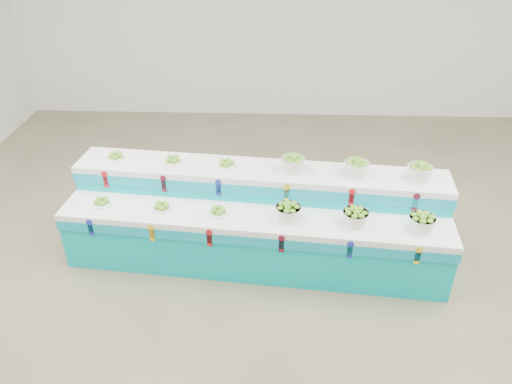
% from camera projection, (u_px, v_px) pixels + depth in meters
% --- Properties ---
extents(ground, '(10.00, 10.00, 0.00)m').
position_uv_depth(ground, '(297.00, 291.00, 5.30)').
color(ground, brown).
rests_on(ground, ground).
extents(back_wall, '(10.00, 0.00, 10.00)m').
position_uv_depth(back_wall, '(293.00, 7.00, 8.53)').
color(back_wall, silver).
rests_on(back_wall, ground).
extents(display_stand, '(4.35, 1.52, 1.02)m').
position_uv_depth(display_stand, '(256.00, 219.00, 5.58)').
color(display_stand, '#02B7BF').
rests_on(display_stand, ground).
extents(plate_lower_left, '(0.24, 0.24, 0.09)m').
position_uv_depth(plate_lower_left, '(102.00, 201.00, 5.42)').
color(plate_lower_left, white).
rests_on(plate_lower_left, display_stand).
extents(plate_lower_mid, '(0.24, 0.24, 0.09)m').
position_uv_depth(plate_lower_mid, '(162.00, 206.00, 5.34)').
color(plate_lower_mid, white).
rests_on(plate_lower_mid, display_stand).
extents(plate_lower_right, '(0.24, 0.24, 0.09)m').
position_uv_depth(plate_lower_right, '(218.00, 210.00, 5.27)').
color(plate_lower_right, white).
rests_on(plate_lower_right, display_stand).
extents(basket_lower_left, '(0.30, 0.30, 0.20)m').
position_uv_depth(basket_lower_left, '(288.00, 211.00, 5.15)').
color(basket_lower_left, silver).
rests_on(basket_lower_left, display_stand).
extents(basket_lower_mid, '(0.30, 0.30, 0.20)m').
position_uv_depth(basket_lower_mid, '(355.00, 217.00, 5.06)').
color(basket_lower_mid, silver).
rests_on(basket_lower_mid, display_stand).
extents(basket_lower_right, '(0.30, 0.30, 0.20)m').
position_uv_depth(basket_lower_right, '(422.00, 222.00, 4.99)').
color(basket_lower_right, silver).
rests_on(basket_lower_right, display_stand).
extents(plate_upper_left, '(0.24, 0.24, 0.09)m').
position_uv_depth(plate_upper_left, '(116.00, 156.00, 5.71)').
color(plate_upper_left, white).
rests_on(plate_upper_left, display_stand).
extents(plate_upper_mid, '(0.24, 0.24, 0.09)m').
position_uv_depth(plate_upper_mid, '(173.00, 159.00, 5.63)').
color(plate_upper_mid, white).
rests_on(plate_upper_mid, display_stand).
extents(plate_upper_right, '(0.24, 0.24, 0.09)m').
position_uv_depth(plate_upper_right, '(226.00, 163.00, 5.56)').
color(plate_upper_right, white).
rests_on(plate_upper_right, display_stand).
extents(basket_upper_left, '(0.30, 0.30, 0.20)m').
position_uv_depth(basket_upper_left, '(293.00, 163.00, 5.44)').
color(basket_upper_left, silver).
rests_on(basket_upper_left, display_stand).
extents(basket_upper_mid, '(0.30, 0.30, 0.20)m').
position_uv_depth(basket_upper_mid, '(357.00, 167.00, 5.36)').
color(basket_upper_mid, silver).
rests_on(basket_upper_mid, display_stand).
extents(basket_upper_right, '(0.30, 0.30, 0.20)m').
position_uv_depth(basket_upper_right, '(419.00, 171.00, 5.28)').
color(basket_upper_right, silver).
rests_on(basket_upper_right, display_stand).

